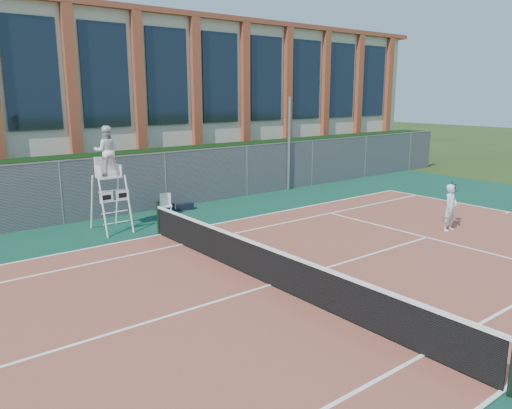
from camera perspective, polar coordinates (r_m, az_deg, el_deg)
ground at (r=11.95m, az=1.69°, el=-9.30°), size 120.00×120.00×0.00m
apron at (r=12.68m, az=-1.24°, el=-7.96°), size 36.00×20.00×0.01m
tennis_court at (r=11.94m, az=1.69°, el=-9.21°), size 23.77×10.97×0.02m
tennis_net at (r=11.76m, az=1.71°, el=-6.87°), size 0.10×11.30×1.10m
fence at (r=19.00m, az=-15.61°, el=1.96°), size 40.00×0.06×2.20m
hedge at (r=20.09m, az=-16.95°, el=2.44°), size 40.00×1.40×2.20m
building at (r=27.38m, az=-23.65°, el=10.93°), size 45.00×10.60×8.22m
steel_pole at (r=23.26m, az=3.77°, el=6.89°), size 0.12×0.12×4.30m
umpire_chair at (r=16.80m, az=-16.70°, el=5.56°), size 0.97×1.50×3.49m
plastic_chair at (r=18.61m, az=-10.27°, el=0.16°), size 0.52×0.52×0.85m
sports_bag_near at (r=19.24m, az=-10.18°, el=-0.47°), size 0.79×0.64×0.32m
sports_bag_far at (r=19.63m, az=-8.11°, el=-0.23°), size 0.68×0.40×0.26m
tennis_player at (r=17.50m, az=21.33°, el=-0.31°), size 0.89×0.61×1.57m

